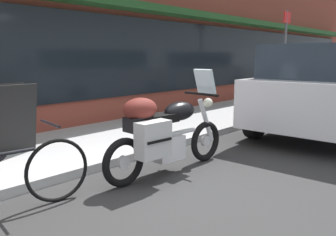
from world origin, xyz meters
TOP-DOWN VIEW (x-y plane):
  - ground_plane at (0.00, 0.00)m, footprint 80.00×80.00m
  - storefront_building at (8.33, 3.71)m, footprint 24.65×0.90m
  - sidewalk_curb at (9.00, 2.35)m, footprint 30.00×2.42m
  - touring_motorcycle at (0.48, 0.39)m, footprint 2.14×0.62m
  - parked_bicycle at (-1.43, 0.73)m, footprint 1.71×0.48m
  - parked_minivan at (4.79, -0.35)m, footprint 4.96×2.14m
  - sandwich_board_sign at (-0.51, 2.50)m, footprint 0.55×0.43m
  - parking_sign_pole at (7.55, 1.92)m, footprint 0.44×0.07m

SIDE VIEW (x-z plane):
  - ground_plane at x=0.00m, z-range 0.00..0.00m
  - sidewalk_curb at x=9.00m, z-range 0.00..0.12m
  - parked_bicycle at x=-1.43m, z-range -0.09..0.85m
  - touring_motorcycle at x=0.48m, z-range -0.10..1.28m
  - sandwich_board_sign at x=-0.51m, z-range 0.13..1.16m
  - parked_minivan at x=4.79m, z-range 0.06..1.82m
  - parking_sign_pole at x=7.55m, z-range 0.36..3.14m
  - storefront_building at x=8.33m, z-range -0.06..5.97m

